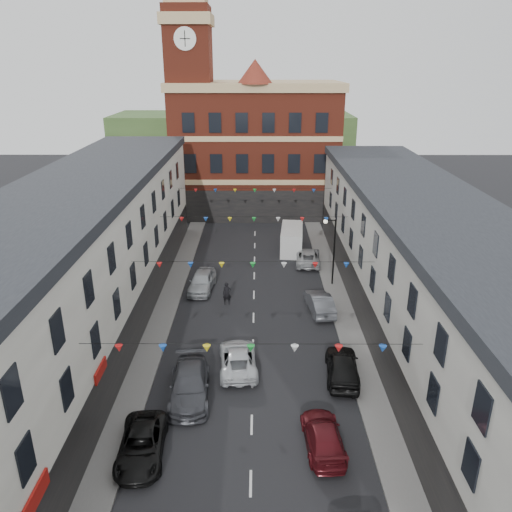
{
  "coord_description": "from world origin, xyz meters",
  "views": [
    {
      "loc": [
        0.31,
        -25.6,
        18.09
      ],
      "look_at": [
        0.19,
        9.4,
        4.5
      ],
      "focal_mm": 35.0,
      "sensor_mm": 36.0,
      "label": 1
    }
  ],
  "objects_px": {
    "street_lamp": "(332,243)",
    "moving_car": "(238,359)",
    "white_van": "(292,239)",
    "car_left_e": "(202,281)",
    "car_left_d": "(190,384)",
    "pedestrian": "(227,294)",
    "car_left_c": "(142,445)",
    "car_right_e": "(320,303)",
    "car_right_c": "(323,436)",
    "car_right_f": "(308,257)",
    "car_right_d": "(343,366)"
  },
  "relations": [
    {
      "from": "car_right_e",
      "to": "pedestrian",
      "type": "bearing_deg",
      "value": -16.42
    },
    {
      "from": "street_lamp",
      "to": "car_right_c",
      "type": "height_order",
      "value": "street_lamp"
    },
    {
      "from": "car_right_d",
      "to": "white_van",
      "type": "xyz_separation_m",
      "value": [
        -1.7,
        22.31,
        0.4
      ]
    },
    {
      "from": "white_van",
      "to": "car_left_e",
      "type": "bearing_deg",
      "value": -125.38
    },
    {
      "from": "pedestrian",
      "to": "car_right_c",
      "type": "bearing_deg",
      "value": -79.94
    },
    {
      "from": "car_right_e",
      "to": "white_van",
      "type": "bearing_deg",
      "value": -91.39
    },
    {
      "from": "street_lamp",
      "to": "car_right_d",
      "type": "height_order",
      "value": "street_lamp"
    },
    {
      "from": "moving_car",
      "to": "white_van",
      "type": "bearing_deg",
      "value": -106.63
    },
    {
      "from": "pedestrian",
      "to": "car_right_e",
      "type": "bearing_deg",
      "value": -19.2
    },
    {
      "from": "car_right_e",
      "to": "car_right_c",
      "type": "bearing_deg",
      "value": 77.1
    },
    {
      "from": "car_left_d",
      "to": "pedestrian",
      "type": "relative_size",
      "value": 2.95
    },
    {
      "from": "car_left_d",
      "to": "pedestrian",
      "type": "bearing_deg",
      "value": 78.59
    },
    {
      "from": "car_left_c",
      "to": "white_van",
      "type": "bearing_deg",
      "value": 68.52
    },
    {
      "from": "street_lamp",
      "to": "car_left_e",
      "type": "relative_size",
      "value": 1.25
    },
    {
      "from": "car_right_d",
      "to": "car_left_e",
      "type": "bearing_deg",
      "value": -46.98
    },
    {
      "from": "car_right_c",
      "to": "car_right_d",
      "type": "height_order",
      "value": "car_right_d"
    },
    {
      "from": "car_left_c",
      "to": "car_left_d",
      "type": "bearing_deg",
      "value": 65.62
    },
    {
      "from": "white_van",
      "to": "pedestrian",
      "type": "height_order",
      "value": "white_van"
    },
    {
      "from": "car_left_d",
      "to": "car_right_f",
      "type": "xyz_separation_m",
      "value": [
        8.74,
        20.59,
        -0.11
      ]
    },
    {
      "from": "car_left_d",
      "to": "pedestrian",
      "type": "height_order",
      "value": "pedestrian"
    },
    {
      "from": "car_right_d",
      "to": "car_left_c",
      "type": "bearing_deg",
      "value": 36.14
    },
    {
      "from": "moving_car",
      "to": "white_van",
      "type": "xyz_separation_m",
      "value": [
        4.72,
        21.3,
        0.53
      ]
    },
    {
      "from": "car_right_d",
      "to": "car_right_f",
      "type": "relative_size",
      "value": 0.98
    },
    {
      "from": "white_van",
      "to": "car_left_c",
      "type": "bearing_deg",
      "value": -102.58
    },
    {
      "from": "car_left_d",
      "to": "car_right_e",
      "type": "bearing_deg",
      "value": 46.29
    },
    {
      "from": "car_left_d",
      "to": "street_lamp",
      "type": "bearing_deg",
      "value": 52.49
    },
    {
      "from": "street_lamp",
      "to": "moving_car",
      "type": "xyz_separation_m",
      "value": [
        -7.47,
        -12.68,
        -3.21
      ]
    },
    {
      "from": "car_left_c",
      "to": "moving_car",
      "type": "xyz_separation_m",
      "value": [
        4.44,
        7.57,
        0.04
      ]
    },
    {
      "from": "street_lamp",
      "to": "pedestrian",
      "type": "bearing_deg",
      "value": -156.96
    },
    {
      "from": "car_right_e",
      "to": "car_right_d",
      "type": "bearing_deg",
      "value": 85.47
    },
    {
      "from": "moving_car",
      "to": "pedestrian",
      "type": "bearing_deg",
      "value": -86.4
    },
    {
      "from": "car_left_c",
      "to": "pedestrian",
      "type": "relative_size",
      "value": 2.53
    },
    {
      "from": "car_left_c",
      "to": "white_van",
      "type": "xyz_separation_m",
      "value": [
        9.16,
        28.87,
        0.57
      ]
    },
    {
      "from": "car_left_c",
      "to": "white_van",
      "type": "height_order",
      "value": "white_van"
    },
    {
      "from": "car_left_d",
      "to": "moving_car",
      "type": "bearing_deg",
      "value": 42.56
    },
    {
      "from": "car_left_d",
      "to": "moving_car",
      "type": "height_order",
      "value": "car_left_d"
    },
    {
      "from": "car_right_f",
      "to": "moving_car",
      "type": "height_order",
      "value": "moving_car"
    },
    {
      "from": "moving_car",
      "to": "car_left_c",
      "type": "bearing_deg",
      "value": 55.46
    },
    {
      "from": "street_lamp",
      "to": "car_left_e",
      "type": "height_order",
      "value": "street_lamp"
    },
    {
      "from": "car_left_d",
      "to": "moving_car",
      "type": "relative_size",
      "value": 1.1
    },
    {
      "from": "car_left_d",
      "to": "car_right_c",
      "type": "relative_size",
      "value": 1.21
    },
    {
      "from": "car_left_e",
      "to": "car_right_d",
      "type": "xyz_separation_m",
      "value": [
        9.91,
        -12.67,
        0.01
      ]
    },
    {
      "from": "moving_car",
      "to": "pedestrian",
      "type": "relative_size",
      "value": 2.68
    },
    {
      "from": "car_left_e",
      "to": "car_right_f",
      "type": "relative_size",
      "value": 0.97
    },
    {
      "from": "car_right_c",
      "to": "moving_car",
      "type": "relative_size",
      "value": 0.91
    },
    {
      "from": "car_right_c",
      "to": "car_right_e",
      "type": "height_order",
      "value": "car_right_e"
    },
    {
      "from": "car_right_c",
      "to": "moving_car",
      "type": "bearing_deg",
      "value": -60.08
    },
    {
      "from": "car_left_e",
      "to": "car_right_c",
      "type": "relative_size",
      "value": 1.05
    },
    {
      "from": "car_left_d",
      "to": "car_left_e",
      "type": "bearing_deg",
      "value": 88.8
    },
    {
      "from": "car_left_d",
      "to": "pedestrian",
      "type": "distance_m",
      "value": 11.94
    }
  ]
}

